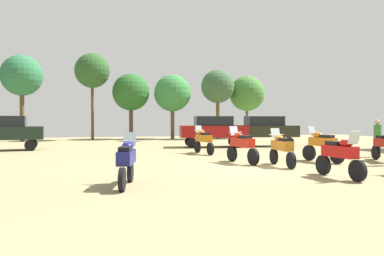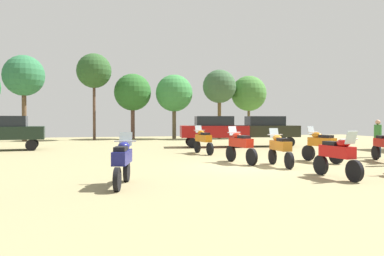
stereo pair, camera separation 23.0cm
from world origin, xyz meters
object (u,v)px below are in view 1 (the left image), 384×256
(car_1, at_px, (4,130))
(tree_7, at_px, (218,87))
(car_2, at_px, (264,129))
(car_3, at_px, (213,129))
(person_1, at_px, (377,135))
(tree_5, at_px, (247,94))
(motorcycle_2, at_px, (282,148))
(motorcycle_9, at_px, (203,140))
(motorcycle_5, at_px, (127,160))
(tree_6, at_px, (131,92))
(tree_4, at_px, (92,71))
(tree_8, at_px, (172,93))
(tree_2, at_px, (22,76))
(motorcycle_3, at_px, (340,155))
(motorcycle_4, at_px, (322,145))
(motorcycle_6, at_px, (242,145))

(car_1, distance_m, tree_7, 19.01)
(car_2, xyz_separation_m, car_3, (-3.47, 0.16, 0.00))
(person_1, height_order, tree_5, tree_5)
(motorcycle_2, height_order, tree_7, tree_7)
(motorcycle_9, xyz_separation_m, car_2, (5.40, 4.36, 0.45))
(motorcycle_5, height_order, tree_6, tree_6)
(motorcycle_2, xyz_separation_m, person_1, (6.15, 2.20, 0.33))
(tree_4, bearing_deg, car_1, -115.08)
(tree_8, bearing_deg, tree_2, -175.65)
(motorcycle_2, distance_m, tree_7, 20.96)
(car_3, height_order, tree_8, tree_8)
(motorcycle_9, height_order, car_2, car_2)
(tree_6, height_order, tree_8, tree_6)
(tree_4, relative_size, tree_5, 1.27)
(tree_2, relative_size, tree_4, 0.94)
(car_3, distance_m, tree_7, 11.06)
(motorcycle_3, xyz_separation_m, motorcycle_4, (1.99, 4.09, 0.01))
(person_1, distance_m, tree_7, 18.51)
(tree_4, bearing_deg, motorcycle_9, -69.25)
(motorcycle_3, distance_m, person_1, 7.91)
(car_2, height_order, car_3, same)
(tree_8, bearing_deg, car_3, -87.00)
(motorcycle_4, xyz_separation_m, car_2, (1.55, 9.25, 0.43))
(motorcycle_3, distance_m, car_3, 13.50)
(motorcycle_9, xyz_separation_m, tree_6, (-2.36, 16.00, 3.50))
(car_2, bearing_deg, tree_7, 7.07)
(car_2, bearing_deg, motorcycle_6, 157.49)
(motorcycle_5, bearing_deg, tree_6, 97.38)
(motorcycle_9, distance_m, tree_5, 17.50)
(car_1, bearing_deg, motorcycle_5, -161.76)
(person_1, bearing_deg, tree_8, 164.08)
(motorcycle_2, height_order, motorcycle_5, motorcycle_2)
(motorcycle_5, relative_size, tree_2, 0.30)
(person_1, relative_size, tree_2, 0.25)
(tree_2, height_order, tree_7, tree_2)
(car_1, bearing_deg, motorcycle_4, -129.23)
(motorcycle_6, height_order, motorcycle_9, motorcycle_6)
(tree_4, distance_m, tree_7, 11.23)
(motorcycle_3, distance_m, motorcycle_5, 6.50)
(motorcycle_2, relative_size, motorcycle_9, 1.00)
(car_1, bearing_deg, car_2, -96.96)
(motorcycle_6, relative_size, car_2, 0.50)
(motorcycle_5, xyz_separation_m, car_3, (6.56, 13.35, 0.46))
(car_1, bearing_deg, motorcycle_6, -135.58)
(motorcycle_9, distance_m, tree_6, 16.55)
(motorcycle_6, distance_m, motorcycle_9, 4.51)
(tree_4, xyz_separation_m, tree_8, (7.10, 0.16, -1.80))
(car_2, bearing_deg, motorcycle_5, 149.77)
(motorcycle_5, relative_size, tree_4, 0.28)
(motorcycle_9, bearing_deg, motorcycle_5, -127.67)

